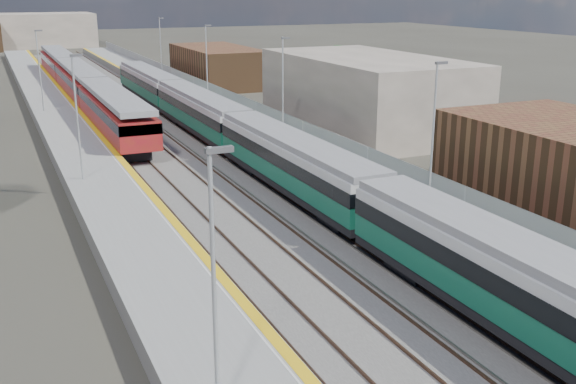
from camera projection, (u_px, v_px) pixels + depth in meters
ground at (178, 132)px, 59.16m from camera, size 320.00×320.00×0.00m
ballast_bed at (146, 129)px, 60.45m from camera, size 10.50×155.00×0.06m
tracks at (148, 124)px, 62.13m from camera, size 8.96×160.00×0.17m
platform_right at (225, 117)px, 63.24m from camera, size 4.70×155.00×8.52m
platform_left at (67, 130)px, 57.65m from camera, size 4.30×155.00×8.52m
green_train at (240, 132)px, 48.66m from camera, size 2.75×76.72×3.03m
red_train at (80, 82)px, 73.67m from camera, size 3.06×61.96×3.86m
tree_d at (338, 63)px, 79.32m from camera, size 4.27×4.27×5.78m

